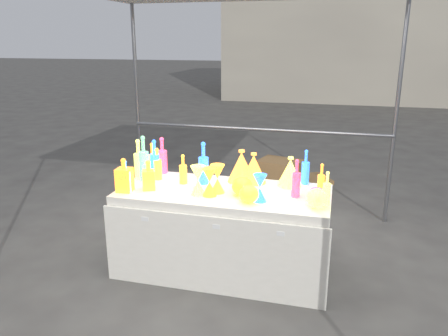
% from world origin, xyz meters
% --- Properties ---
extents(ground, '(80.00, 80.00, 0.00)m').
position_xyz_m(ground, '(0.00, 0.00, 0.00)').
color(ground, '#615F5A').
rests_on(ground, ground).
extents(display_table, '(1.84, 0.83, 0.75)m').
position_xyz_m(display_table, '(0.00, -0.01, 0.37)').
color(display_table, white).
rests_on(display_table, ground).
extents(background_building, '(14.00, 6.00, 6.00)m').
position_xyz_m(background_building, '(4.00, 14.00, 3.00)').
color(background_building, beige).
rests_on(background_building, ground).
extents(cardboard_box_closed, '(0.65, 0.54, 0.41)m').
position_xyz_m(cardboard_box_closed, '(0.18, 2.34, 0.20)').
color(cardboard_box_closed, olive).
rests_on(cardboard_box_closed, ground).
extents(cardboard_box_flat, '(0.82, 0.76, 0.06)m').
position_xyz_m(cardboard_box_flat, '(0.51, 2.73, 0.03)').
color(cardboard_box_flat, olive).
rests_on(cardboard_box_flat, ground).
extents(bottle_0, '(0.10, 0.10, 0.30)m').
position_xyz_m(bottle_0, '(-0.67, 0.15, 0.90)').
color(bottle_0, red).
rests_on(bottle_0, display_table).
extents(bottle_1, '(0.10, 0.10, 0.37)m').
position_xyz_m(bottle_1, '(-0.70, 0.16, 0.94)').
color(bottle_1, '#1B9749').
rests_on(bottle_1, display_table).
extents(bottle_2, '(0.08, 0.08, 0.32)m').
position_xyz_m(bottle_2, '(-0.77, 0.25, 0.91)').
color(bottle_2, yellow).
rests_on(bottle_2, display_table).
extents(bottle_3, '(0.10, 0.10, 0.35)m').
position_xyz_m(bottle_3, '(-0.71, 0.35, 0.93)').
color(bottle_3, '#2033BC').
rests_on(bottle_3, display_table).
extents(bottle_4, '(0.09, 0.09, 0.37)m').
position_xyz_m(bottle_4, '(-0.85, 0.13, 0.94)').
color(bottle_4, teal).
rests_on(bottle_4, display_table).
extents(bottle_5, '(0.11, 0.11, 0.41)m').
position_xyz_m(bottle_5, '(-0.79, 0.11, 0.96)').
color(bottle_5, '#A52170').
rests_on(bottle_5, display_table).
extents(bottle_6, '(0.09, 0.09, 0.27)m').
position_xyz_m(bottle_6, '(-0.40, 0.09, 0.88)').
color(bottle_6, red).
rests_on(bottle_6, display_table).
extents(bottle_7, '(0.10, 0.10, 0.39)m').
position_xyz_m(bottle_7, '(-0.22, 0.13, 0.94)').
color(bottle_7, '#1B9749').
rests_on(bottle_7, display_table).
extents(decanter_0, '(0.14, 0.14, 0.26)m').
position_xyz_m(decanter_0, '(-0.63, -0.14, 0.88)').
color(decanter_0, red).
rests_on(decanter_0, display_table).
extents(decanter_1, '(0.13, 0.13, 0.29)m').
position_xyz_m(decanter_1, '(-0.81, -0.23, 0.90)').
color(decanter_1, yellow).
rests_on(decanter_1, display_table).
extents(decanter_2, '(0.13, 0.13, 0.27)m').
position_xyz_m(decanter_2, '(-0.81, -0.22, 0.89)').
color(decanter_2, '#1B9749').
rests_on(decanter_2, display_table).
extents(hourglass_0, '(0.14, 0.14, 0.24)m').
position_xyz_m(hourglass_0, '(-0.08, -0.16, 0.87)').
color(hourglass_0, yellow).
rests_on(hourglass_0, display_table).
extents(hourglass_2, '(0.13, 0.13, 0.25)m').
position_xyz_m(hourglass_2, '(-0.18, -0.15, 0.87)').
color(hourglass_2, teal).
rests_on(hourglass_2, display_table).
extents(hourglass_4, '(0.12, 0.12, 0.24)m').
position_xyz_m(hourglass_4, '(-0.04, -0.07, 0.87)').
color(hourglass_4, red).
rests_on(hourglass_4, display_table).
extents(hourglass_5, '(0.11, 0.11, 0.22)m').
position_xyz_m(hourglass_5, '(0.34, -0.18, 0.86)').
color(hourglass_5, '#1B9749').
rests_on(hourglass_5, display_table).
extents(globe_0, '(0.18, 0.18, 0.13)m').
position_xyz_m(globe_0, '(0.27, -0.23, 0.81)').
color(globe_0, red).
rests_on(globe_0, display_table).
extents(globe_1, '(0.18, 0.18, 0.13)m').
position_xyz_m(globe_1, '(0.79, -0.20, 0.82)').
color(globe_1, teal).
rests_on(globe_1, display_table).
extents(globe_2, '(0.22, 0.22, 0.14)m').
position_xyz_m(globe_2, '(0.18, -0.08, 0.82)').
color(globe_2, yellow).
rests_on(globe_2, display_table).
extents(globe_3, '(0.18, 0.18, 0.12)m').
position_xyz_m(globe_3, '(0.79, -0.12, 0.81)').
color(globe_3, '#2033BC').
rests_on(globe_3, display_table).
extents(lampshade_0, '(0.32, 0.32, 0.30)m').
position_xyz_m(lampshade_0, '(0.09, 0.28, 0.90)').
color(lampshade_0, '#F6FE35').
rests_on(lampshade_0, display_table).
extents(lampshade_1, '(0.25, 0.25, 0.28)m').
position_xyz_m(lampshade_1, '(0.20, 0.28, 0.89)').
color(lampshade_1, '#F6FE35').
rests_on(lampshade_1, display_table).
extents(lampshade_3, '(0.29, 0.29, 0.26)m').
position_xyz_m(lampshade_3, '(0.53, 0.27, 0.88)').
color(lampshade_3, teal).
rests_on(lampshade_3, display_table).
extents(bottle_8, '(0.09, 0.09, 0.31)m').
position_xyz_m(bottle_8, '(0.66, 0.36, 0.91)').
color(bottle_8, '#1B9749').
rests_on(bottle_8, display_table).
extents(bottle_9, '(0.07, 0.07, 0.27)m').
position_xyz_m(bottle_9, '(0.81, 0.09, 0.89)').
color(bottle_9, yellow).
rests_on(bottle_9, display_table).
extents(bottle_10, '(0.08, 0.08, 0.32)m').
position_xyz_m(bottle_10, '(0.61, -0.00, 0.91)').
color(bottle_10, '#2033BC').
rests_on(bottle_10, display_table).
extents(bottle_11, '(0.08, 0.08, 0.27)m').
position_xyz_m(bottle_11, '(0.86, -0.12, 0.89)').
color(bottle_11, teal).
rests_on(bottle_11, display_table).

